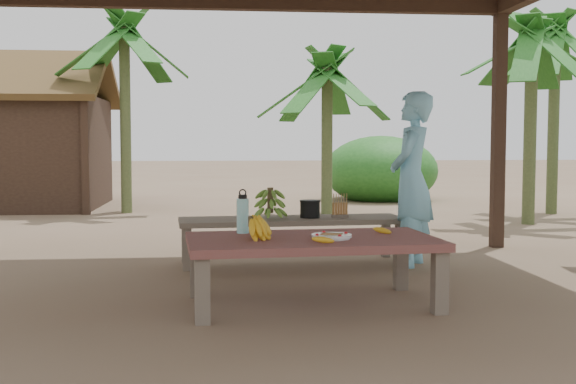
{
  "coord_description": "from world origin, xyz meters",
  "views": [
    {
      "loc": [
        -0.37,
        -5.57,
        1.2
      ],
      "look_at": [
        0.19,
        0.08,
        0.8
      ],
      "focal_mm": 45.0,
      "sensor_mm": 36.0,
      "label": 1
    }
  ],
  "objects": [
    {
      "name": "banana_plant_ne",
      "position": [
        4.14,
        4.46,
        2.46
      ],
      "size": [
        1.8,
        1.8,
        2.95
      ],
      "color": "#596638",
      "rests_on": "ground"
    },
    {
      "name": "water_flask",
      "position": [
        -0.17,
        -0.1,
        0.64
      ],
      "size": [
        0.09,
        0.09,
        0.34
      ],
      "color": "#41CCC3",
      "rests_on": "work_table"
    },
    {
      "name": "woman",
      "position": [
        1.5,
        1.19,
        0.84
      ],
      "size": [
        0.64,
        0.73,
        1.68
      ],
      "primitive_type": "imported",
      "rotation": [
        0.0,
        0.0,
        -2.05
      ],
      "color": "#6EB5D1",
      "rests_on": "ground"
    },
    {
      "name": "banana_plant_nw",
      "position": [
        -1.88,
        6.74,
        2.81
      ],
      "size": [
        1.8,
        1.8,
        3.3
      ],
      "color": "#596638",
      "rests_on": "ground"
    },
    {
      "name": "cooking_pot",
      "position": [
        0.54,
        1.43,
        0.53
      ],
      "size": [
        0.19,
        0.19,
        0.17
      ],
      "primitive_type": "cylinder",
      "color": "black",
      "rests_on": "bench"
    },
    {
      "name": "banana_plant_far",
      "position": [
        5.17,
        5.87,
        2.72
      ],
      "size": [
        1.8,
        1.8,
        3.21
      ],
      "color": "#596638",
      "rests_on": "ground"
    },
    {
      "name": "plate",
      "position": [
        0.45,
        -0.48,
        0.52
      ],
      "size": [
        0.29,
        0.29,
        0.04
      ],
      "color": "white",
      "rests_on": "work_table"
    },
    {
      "name": "bench",
      "position": [
        0.37,
        1.43,
        0.39
      ],
      "size": [
        2.24,
        0.75,
        0.45
      ],
      "rotation": [
        0.0,
        0.0,
        0.07
      ],
      "color": "brown",
      "rests_on": "ground"
    },
    {
      "name": "green_banana_stalk",
      "position": [
        0.15,
        1.41,
        0.61
      ],
      "size": [
        0.3,
        0.3,
        0.32
      ],
      "primitive_type": null,
      "rotation": [
        0.0,
        0.0,
        0.07
      ],
      "color": "#598C2D",
      "rests_on": "bench"
    },
    {
      "name": "loose_banana_front",
      "position": [
        0.36,
        -0.7,
        0.52
      ],
      "size": [
        0.16,
        0.05,
        0.04
      ],
      "primitive_type": "ellipsoid",
      "rotation": [
        0.0,
        0.0,
        1.63
      ],
      "color": "gold",
      "rests_on": "work_table"
    },
    {
      "name": "ripe_banana_bunch",
      "position": [
        -0.13,
        -0.43,
        0.59
      ],
      "size": [
        0.31,
        0.27,
        0.18
      ],
      "primitive_type": null,
      "rotation": [
        0.0,
        0.0,
        -0.06
      ],
      "color": "gold",
      "rests_on": "work_table"
    },
    {
      "name": "work_table",
      "position": [
        0.32,
        -0.4,
        0.43
      ],
      "size": [
        1.87,
        1.12,
        0.5
      ],
      "rotation": [
        0.0,
        0.0,
        0.07
      ],
      "color": "brown",
      "rests_on": "ground"
    },
    {
      "name": "skewer_rack",
      "position": [
        0.84,
        1.41,
        0.57
      ],
      "size": [
        0.19,
        0.09,
        0.24
      ],
      "primitive_type": null,
      "rotation": [
        0.0,
        0.0,
        0.07
      ],
      "color": "#A57F47",
      "rests_on": "bench"
    },
    {
      "name": "loose_banana_side",
      "position": [
        0.88,
        -0.22,
        0.52
      ],
      "size": [
        0.15,
        0.13,
        0.04
      ],
      "primitive_type": "ellipsoid",
      "rotation": [
        0.0,
        0.0,
        0.94
      ],
      "color": "gold",
      "rests_on": "work_table"
    },
    {
      "name": "ground",
      "position": [
        0.0,
        0.0,
        0.0
      ],
      "size": [
        80.0,
        80.0,
        0.0
      ],
      "primitive_type": "plane",
      "color": "brown",
      "rests_on": "ground"
    },
    {
      "name": "banana_plant_n",
      "position": [
        1.42,
        6.02,
        2.11
      ],
      "size": [
        1.8,
        1.8,
        2.59
      ],
      "color": "#596638",
      "rests_on": "ground"
    }
  ]
}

